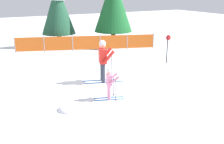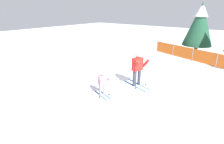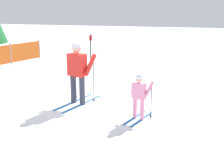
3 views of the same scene
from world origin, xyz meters
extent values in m
plane|color=white|center=(0.00, 0.00, 0.00)|extent=(60.00, 60.00, 0.00)
cube|color=#1966B2|center=(-0.19, 0.11, 0.01)|extent=(1.64, 0.56, 0.02)
cube|color=#1966B2|center=(-0.29, -0.20, 0.01)|extent=(1.64, 0.56, 0.02)
cylinder|color=#333847|center=(-0.19, 0.11, 0.42)|extent=(0.16, 0.16, 0.81)
cylinder|color=#333847|center=(-0.29, -0.20, 0.42)|extent=(0.16, 0.16, 0.81)
cube|color=red|center=(-0.24, -0.05, 1.14)|extent=(0.43, 0.57, 0.63)
cylinder|color=red|center=(0.05, 0.19, 1.14)|extent=(0.52, 0.27, 0.58)
cylinder|color=red|center=(-0.14, -0.41, 1.14)|extent=(0.52, 0.27, 0.58)
sphere|color=#D8AD8C|center=(-0.24, -0.05, 1.62)|extent=(0.27, 0.27, 0.27)
sphere|color=silver|center=(-0.24, -0.05, 1.66)|extent=(0.28, 0.28, 0.28)
cylinder|color=black|center=(0.17, 0.17, 0.63)|extent=(0.02, 0.02, 1.26)
cylinder|color=black|center=(0.17, 0.17, 0.06)|extent=(0.07, 0.07, 0.01)
cylinder|color=black|center=(-0.03, -0.46, 0.63)|extent=(0.02, 0.02, 1.26)
cylinder|color=black|center=(-0.03, -0.46, 0.06)|extent=(0.07, 0.07, 0.01)
cube|color=#1966B2|center=(-0.89, -1.83, 0.01)|extent=(1.04, 0.40, 0.02)
cube|color=#1966B2|center=(-0.96, -2.02, 0.01)|extent=(1.04, 0.40, 0.02)
cylinder|color=pink|center=(-0.89, -1.83, 0.28)|extent=(0.10, 0.10, 0.52)
cylinder|color=pink|center=(-0.96, -2.02, 0.28)|extent=(0.10, 0.10, 0.52)
cube|color=pink|center=(-0.92, -1.93, 0.74)|extent=(0.28, 0.36, 0.40)
cylinder|color=pink|center=(-0.70, -1.79, 0.77)|extent=(0.38, 0.20, 0.32)
cylinder|color=pink|center=(-0.83, -2.17, 0.77)|extent=(0.38, 0.20, 0.32)
sphere|color=#D8AD8C|center=(-0.92, -1.93, 1.04)|extent=(0.17, 0.17, 0.17)
sphere|color=white|center=(-0.92, -1.93, 1.07)|extent=(0.18, 0.18, 0.18)
cylinder|color=black|center=(-0.65, -1.77, 0.40)|extent=(0.02, 0.02, 0.80)
cylinder|color=black|center=(-0.65, -1.77, 0.06)|extent=(0.07, 0.07, 0.01)
cylinder|color=black|center=(-0.81, -2.22, 0.40)|extent=(0.02, 0.02, 0.80)
cylinder|color=black|center=(-0.81, -2.22, 0.06)|extent=(0.07, 0.07, 0.01)
cylinder|color=gray|center=(-2.58, 7.45, 0.52)|extent=(0.06, 0.06, 1.04)
cylinder|color=gray|center=(-0.91, 6.86, 0.52)|extent=(0.06, 0.06, 1.04)
cylinder|color=gray|center=(0.76, 6.27, 0.52)|extent=(0.06, 0.06, 1.04)
cylinder|color=gray|center=(2.42, 5.68, 0.52)|extent=(0.06, 0.06, 1.04)
cube|color=orange|center=(-1.75, 7.15, 0.52)|extent=(1.68, 0.62, 0.87)
cube|color=orange|center=(-0.08, 6.56, 0.52)|extent=(1.68, 0.62, 0.87)
cube|color=orange|center=(1.59, 5.97, 0.52)|extent=(1.68, 0.62, 0.87)
cylinder|color=#4C3823|center=(0.49, 8.10, 0.44)|extent=(0.28, 0.28, 0.89)
cone|color=#215238|center=(0.49, 8.10, 2.54)|extent=(2.26, 2.26, 3.31)
cone|color=white|center=(0.49, 8.10, 3.60)|extent=(1.02, 1.02, 0.99)
ellipsoid|color=white|center=(-2.44, -2.14, 0.00)|extent=(0.95, 0.81, 0.38)
camera|label=1|loc=(-5.33, -10.37, 3.90)|focal=45.00mm
camera|label=2|loc=(3.85, -7.24, 3.72)|focal=28.00mm
camera|label=3|loc=(-7.42, -2.98, 2.76)|focal=45.00mm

